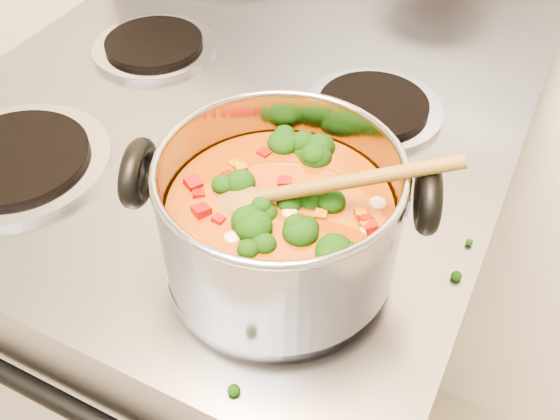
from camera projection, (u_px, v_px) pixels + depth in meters
name	position (u px, v px, depth m)	size (l,w,h in m)	color
electric_range	(226.00, 327.00, 1.15)	(0.77, 0.69, 1.08)	gray
stockpot	(279.00, 218.00, 0.62)	(0.30, 0.24, 0.15)	gray
wooden_spoon	(289.00, 192.00, 0.59)	(0.24, 0.11, 0.09)	brown
cooktop_crumbs	(202.00, 202.00, 0.74)	(0.15, 0.33, 0.01)	black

